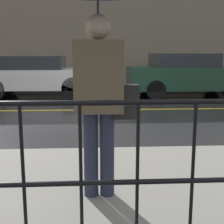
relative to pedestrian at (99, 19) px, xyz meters
name	(u,v)px	position (x,y,z in m)	size (l,w,h in m)	color
ground_plane	(98,110)	(0.05, 5.18, -1.71)	(80.00, 80.00, 0.00)	#262628
sidewalk_near	(105,190)	(0.05, 0.24, -1.64)	(28.00, 2.47, 0.14)	gray
sidewalk_far	(96,88)	(0.05, 9.93, -1.64)	(28.00, 2.07, 0.14)	gray
lane_marking	(98,110)	(0.05, 5.18, -1.71)	(25.20, 0.12, 0.01)	gold
building_storefront	(95,11)	(0.05, 11.11, 1.51)	(28.00, 0.30, 6.44)	#706656
railing_foreground	(109,156)	(0.05, -0.75, -0.95)	(12.00, 0.04, 1.00)	black
pedestrian	(99,19)	(0.00, 0.00, 0.00)	(0.98, 0.98, 2.01)	#23283D
car_white	(37,75)	(-1.93, 7.73, -0.99)	(3.91, 1.85, 1.35)	silver
car_dark_green	(186,74)	(3.07, 7.73, -0.97)	(3.93, 1.86, 1.43)	#193828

